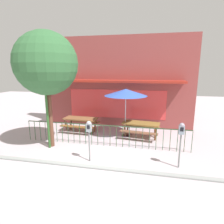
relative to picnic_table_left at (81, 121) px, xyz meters
The scene contains 11 objects.
ground 3.78m from the picnic_table_left, 62.40° to the right, with size 40.00×40.00×0.00m, color #AFA4AA.
pub_storefront 3.15m from the picnic_table_left, 44.94° to the left, with size 8.85×1.39×5.25m.
patio_fence_front 2.40m from the picnic_table_left, 44.04° to the right, with size 7.46×0.04×0.97m.
picnic_table_left is the anchor object (origin of this frame).
picnic_table_right 3.30m from the picnic_table_left, ahead, with size 1.96×1.58×0.79m.
patio_umbrella 3.00m from the picnic_table_left, ahead, with size 2.11×2.11×2.44m.
parking_meter_near 5.70m from the picnic_table_left, 32.66° to the right, with size 0.18×0.17×1.62m.
parking_meter_far 3.63m from the picnic_table_left, 64.02° to the right, with size 0.18×0.17×1.55m.
street_tree 3.72m from the picnic_table_left, 104.24° to the right, with size 2.61×2.61×4.90m.
street_lamp 3.03m from the picnic_table_left, 103.12° to the right, with size 0.28×0.28×3.66m.
curb_edge 4.11m from the picnic_table_left, 64.88° to the right, with size 12.39×0.20×0.11m, color gray.
Camera 1 is at (1.97, -6.13, 3.34)m, focal length 30.26 mm.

